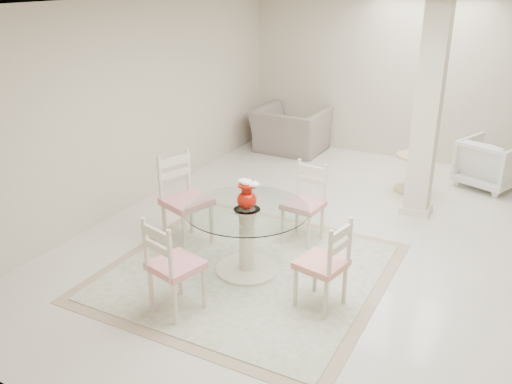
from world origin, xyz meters
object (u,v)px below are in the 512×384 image
at_px(column, 427,113).
at_px(side_table, 413,174).
at_px(dining_chair_east, 328,259).
at_px(armchair_white, 490,163).
at_px(dining_table, 247,240).
at_px(dining_chair_south, 170,260).
at_px(recliner_taupe, 290,130).
at_px(red_vase, 247,195).
at_px(dining_chair_west, 182,193).
at_px(dining_chair_north, 306,197).

height_order(column, side_table, column).
xyz_separation_m(dining_chair_east, armchair_white, (1.00, 4.11, -0.18)).
bearing_deg(dining_chair_east, dining_table, -93.12).
bearing_deg(dining_chair_south, column, -98.92).
xyz_separation_m(column, recliner_taupe, (-2.59, 1.63, -0.96)).
relative_size(red_vase, side_table, 0.56).
height_order(dining_table, dining_chair_east, dining_chair_east).
relative_size(red_vase, dining_chair_west, 0.26).
bearing_deg(dining_table, column, 62.67).
distance_m(dining_chair_north, dining_chair_west, 1.44).
height_order(dining_chair_east, side_table, dining_chair_east).
distance_m(dining_table, recliner_taupe, 4.26).
distance_m(column, dining_chair_west, 3.19).
relative_size(dining_chair_north, side_table, 1.88).
height_order(red_vase, side_table, red_vase).
relative_size(dining_table, recliner_taupe, 1.08).
xyz_separation_m(red_vase, armchair_white, (1.98, 3.85, -0.52)).
bearing_deg(dining_table, dining_chair_south, -104.84).
bearing_deg(dining_chair_south, recliner_taupe, -62.94).
distance_m(dining_chair_north, side_table, 2.32).
distance_m(dining_chair_east, dining_chair_south, 1.44).
bearing_deg(dining_chair_east, recliner_taupe, -140.21).
distance_m(dining_chair_south, recliner_taupe, 5.15).
distance_m(dining_chair_north, armchair_white, 3.36).
height_order(armchair_white, side_table, armchair_white).
bearing_deg(dining_chair_east, side_table, -169.32).
distance_m(recliner_taupe, side_table, 2.53).
xyz_separation_m(dining_chair_east, side_table, (0.05, 3.41, -0.28)).
height_order(dining_chair_west, dining_chair_south, dining_chair_west).
distance_m(dining_chair_west, side_table, 3.54).
height_order(column, red_vase, column).
height_order(dining_table, red_vase, red_vase).
relative_size(dining_chair_east, armchair_white, 1.28).
distance_m(dining_chair_north, dining_chair_south, 2.04).
bearing_deg(side_table, dining_chair_south, -107.34).
distance_m(column, dining_chair_north, 1.92).
distance_m(dining_chair_east, armchair_white, 4.23).
bearing_deg(dining_chair_west, armchair_white, -20.23).
distance_m(red_vase, dining_chair_north, 1.07).
bearing_deg(column, armchair_white, 62.90).
xyz_separation_m(red_vase, recliner_taupe, (-1.34, 4.05, -0.50)).
bearing_deg(red_vase, dining_chair_south, -104.80).
height_order(dining_chair_north, side_table, dining_chair_north).
xyz_separation_m(dining_chair_north, armchair_white, (1.73, 2.87, -0.19)).
bearing_deg(column, dining_table, -117.33).
xyz_separation_m(red_vase, dining_chair_west, (-0.99, 0.27, -0.26)).
xyz_separation_m(dining_chair_south, side_table, (1.29, 4.14, -0.31)).
bearing_deg(side_table, red_vase, -108.13).
relative_size(red_vase, armchair_white, 0.39).
relative_size(column, dining_chair_north, 2.59).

